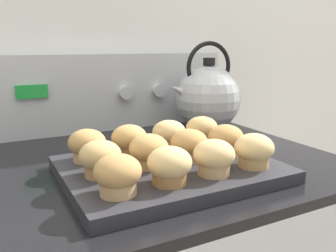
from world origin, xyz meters
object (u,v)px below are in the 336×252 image
object	(u,v)px
muffin_r1_c3	(226,140)
muffin_r2_c1	(129,140)
muffin_pan	(169,169)
muffin_r0_c0	(118,175)
muffin_r0_c2	(214,157)
muffin_r1_c2	(189,145)
muffin_r0_c1	(170,166)
muffin_r2_c0	(87,145)
muffin_r0_c3	(254,150)
muffin_r1_c0	(100,158)
tea_kettle	(208,97)
muffin_r2_c2	(169,134)
muffin_r1_c1	(149,151)
muffin_r2_c3	(202,130)

from	to	relation	value
muffin_r1_c3	muffin_r2_c1	distance (m)	0.19
muffin_pan	muffin_r0_c0	xyz separation A→B (m)	(-0.13, -0.09, 0.04)
muffin_r0_c2	muffin_r1_c2	xyz separation A→B (m)	(0.00, 0.08, 0.00)
muffin_r0_c1	muffin_r1_c2	distance (m)	0.12
muffin_r0_c2	muffin_r2_c0	bearing A→B (deg)	134.50
muffin_r0_c3	muffin_r1_c0	bearing A→B (deg)	162.16
muffin_pan	tea_kettle	distance (m)	0.38
muffin_r2_c2	tea_kettle	world-z (taller)	tea_kettle
muffin_r1_c2	muffin_r2_c1	bearing A→B (deg)	134.76
muffin_r0_c0	muffin_r1_c2	distance (m)	0.19
muffin_r2_c0	muffin_r1_c1	bearing A→B (deg)	-45.05
muffin_pan	muffin_r1_c2	distance (m)	0.06
muffin_r1_c0	muffin_r2_c2	size ratio (longest dim) A/B	1.00
muffin_r0_c1	tea_kettle	size ratio (longest dim) A/B	0.29
muffin_r0_c3	muffin_r1_c0	size ratio (longest dim) A/B	1.00
muffin_r0_c1	muffin_r2_c3	world-z (taller)	same
muffin_r0_c1	muffin_r2_c3	bearing A→B (deg)	45.31
muffin_r2_c0	muffin_r2_c2	xyz separation A→B (m)	(0.17, 0.00, 0.00)
tea_kettle	muffin_r0_c2	bearing A→B (deg)	-122.27
muffin_r1_c2	muffin_r1_c1	bearing A→B (deg)	179.25
muffin_r0_c3	muffin_r0_c1	bearing A→B (deg)	-179.28
muffin_r2_c0	tea_kettle	bearing A→B (deg)	24.64
muffin_r1_c1	muffin_r2_c1	world-z (taller)	same
muffin_pan	muffin_r1_c0	distance (m)	0.13
muffin_r1_c2	muffin_r2_c3	size ratio (longest dim) A/B	1.00
muffin_r2_c3	muffin_r0_c3	bearing A→B (deg)	-90.59
muffin_r0_c3	muffin_pan	bearing A→B (deg)	145.97
muffin_pan	muffin_r0_c0	distance (m)	0.16
muffin_r0_c1	tea_kettle	world-z (taller)	tea_kettle
muffin_r2_c1	tea_kettle	xyz separation A→B (m)	(0.30, 0.18, 0.04)
muffin_r2_c1	muffin_r0_c2	bearing A→B (deg)	-63.48
muffin_r0_c0	muffin_pan	bearing A→B (deg)	33.95
muffin_r1_c3	muffin_r1_c2	bearing A→B (deg)	179.36
muffin_r1_c0	muffin_pan	bearing A→B (deg)	1.18
muffin_r2_c0	tea_kettle	xyz separation A→B (m)	(0.38, 0.18, 0.04)
muffin_pan	muffin_r1_c3	world-z (taller)	muffin_r1_c3
muffin_r0_c2	muffin_r2_c2	bearing A→B (deg)	88.18
muffin_r0_c3	muffin_r0_c2	bearing A→B (deg)	179.86
muffin_r2_c2	muffin_r2_c3	bearing A→B (deg)	0.58
muffin_r0_c2	muffin_r2_c0	world-z (taller)	same
muffin_r2_c0	muffin_r2_c1	size ratio (longest dim) A/B	1.00
muffin_r1_c0	muffin_r1_c3	size ratio (longest dim) A/B	1.00
muffin_r0_c3	tea_kettle	size ratio (longest dim) A/B	0.29
muffin_r0_c2	muffin_r2_c2	world-z (taller)	same
muffin_r0_c0	muffin_r1_c0	distance (m)	0.08
muffin_r1_c0	muffin_r0_c2	bearing A→B (deg)	-25.80
muffin_r0_c1	muffin_r1_c3	xyz separation A→B (m)	(0.17, 0.08, 0.00)
muffin_r0_c0	muffin_r1_c3	xyz separation A→B (m)	(0.25, 0.08, 0.00)
muffin_r2_c1	muffin_r2_c3	size ratio (longest dim) A/B	1.00
muffin_r0_c0	muffin_r1_c0	size ratio (longest dim) A/B	1.00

